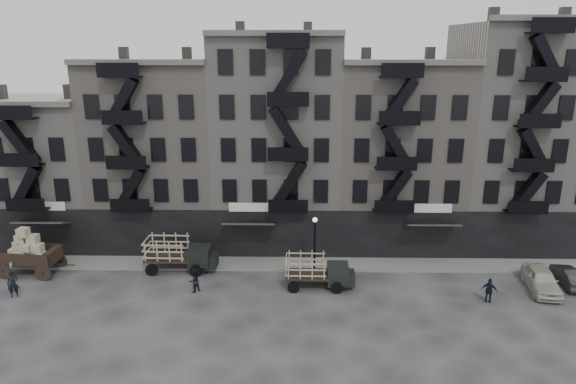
{
  "coord_description": "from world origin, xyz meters",
  "views": [
    {
      "loc": [
        1.66,
        -32.8,
        16.59
      ],
      "look_at": [
        1.0,
        4.0,
        5.8
      ],
      "focal_mm": 32.0,
      "sensor_mm": 36.0,
      "label": 1
    }
  ],
  "objects_px": {
    "horse": "(5,269)",
    "car_far": "(570,276)",
    "wagon": "(28,248)",
    "stake_truck_east": "(318,269)",
    "pedestrian_west": "(13,284)",
    "stake_truck_west": "(179,252)",
    "pedestrian_mid": "(194,281)",
    "policeman": "(489,290)",
    "car_east": "(541,280)"
  },
  "relations": [
    {
      "from": "stake_truck_west",
      "to": "policeman",
      "type": "relative_size",
      "value": 3.12
    },
    {
      "from": "car_far",
      "to": "pedestrian_west",
      "type": "distance_m",
      "value": 38.54
    },
    {
      "from": "wagon",
      "to": "stake_truck_east",
      "type": "height_order",
      "value": "wagon"
    },
    {
      "from": "stake_truck_east",
      "to": "pedestrian_west",
      "type": "relative_size",
      "value": 2.49
    },
    {
      "from": "car_east",
      "to": "policeman",
      "type": "height_order",
      "value": "policeman"
    },
    {
      "from": "car_east",
      "to": "pedestrian_mid",
      "type": "height_order",
      "value": "pedestrian_mid"
    },
    {
      "from": "wagon",
      "to": "policeman",
      "type": "distance_m",
      "value": 32.76
    },
    {
      "from": "pedestrian_west",
      "to": "wagon",
      "type": "bearing_deg",
      "value": 76.13
    },
    {
      "from": "wagon",
      "to": "stake_truck_east",
      "type": "relative_size",
      "value": 0.93
    },
    {
      "from": "stake_truck_west",
      "to": "car_far",
      "type": "height_order",
      "value": "stake_truck_west"
    },
    {
      "from": "car_far",
      "to": "pedestrian_mid",
      "type": "relative_size",
      "value": 2.35
    },
    {
      "from": "pedestrian_mid",
      "to": "car_east",
      "type": "bearing_deg",
      "value": 139.6
    },
    {
      "from": "stake_truck_west",
      "to": "stake_truck_east",
      "type": "height_order",
      "value": "stake_truck_west"
    },
    {
      "from": "wagon",
      "to": "car_far",
      "type": "bearing_deg",
      "value": 3.51
    },
    {
      "from": "pedestrian_mid",
      "to": "pedestrian_west",
      "type": "bearing_deg",
      "value": -37.48
    },
    {
      "from": "pedestrian_mid",
      "to": "policeman",
      "type": "bearing_deg",
      "value": 134.66
    },
    {
      "from": "car_east",
      "to": "policeman",
      "type": "xyz_separation_m",
      "value": [
        -4.25,
        -1.82,
        0.07
      ]
    },
    {
      "from": "car_east",
      "to": "policeman",
      "type": "relative_size",
      "value": 2.69
    },
    {
      "from": "car_far",
      "to": "stake_truck_west",
      "type": "bearing_deg",
      "value": 0.58
    },
    {
      "from": "pedestrian_west",
      "to": "pedestrian_mid",
      "type": "relative_size",
      "value": 1.16
    },
    {
      "from": "stake_truck_west",
      "to": "pedestrian_west",
      "type": "height_order",
      "value": "stake_truck_west"
    },
    {
      "from": "wagon",
      "to": "pedestrian_west",
      "type": "height_order",
      "value": "wagon"
    },
    {
      "from": "pedestrian_west",
      "to": "stake_truck_west",
      "type": "bearing_deg",
      "value": -1.54
    },
    {
      "from": "policeman",
      "to": "horse",
      "type": "bearing_deg",
      "value": 19.75
    },
    {
      "from": "policeman",
      "to": "stake_truck_east",
      "type": "bearing_deg",
      "value": 14.72
    },
    {
      "from": "stake_truck_east",
      "to": "policeman",
      "type": "xyz_separation_m",
      "value": [
        11.24,
        -1.99,
        -0.51
      ]
    },
    {
      "from": "stake_truck_west",
      "to": "policeman",
      "type": "height_order",
      "value": "stake_truck_west"
    },
    {
      "from": "stake_truck_west",
      "to": "pedestrian_mid",
      "type": "bearing_deg",
      "value": -61.58
    },
    {
      "from": "pedestrian_west",
      "to": "policeman",
      "type": "height_order",
      "value": "pedestrian_west"
    },
    {
      "from": "horse",
      "to": "pedestrian_west",
      "type": "relative_size",
      "value": 0.87
    },
    {
      "from": "stake_truck_west",
      "to": "pedestrian_west",
      "type": "bearing_deg",
      "value": -155.78
    },
    {
      "from": "wagon",
      "to": "pedestrian_mid",
      "type": "xyz_separation_m",
      "value": [
        12.75,
        -2.69,
        -1.23
      ]
    },
    {
      "from": "wagon",
      "to": "stake_truck_east",
      "type": "distance_m",
      "value": 21.36
    },
    {
      "from": "car_far",
      "to": "policeman",
      "type": "xyz_separation_m",
      "value": [
        -6.65,
        -2.71,
        0.21
      ]
    },
    {
      "from": "stake_truck_west",
      "to": "pedestrian_west",
      "type": "distance_m",
      "value": 11.19
    },
    {
      "from": "horse",
      "to": "car_far",
      "type": "distance_m",
      "value": 40.61
    },
    {
      "from": "car_far",
      "to": "pedestrian_mid",
      "type": "xyz_separation_m",
      "value": [
        -26.4,
        -1.56,
        0.19
      ]
    },
    {
      "from": "car_far",
      "to": "pedestrian_west",
      "type": "height_order",
      "value": "pedestrian_west"
    },
    {
      "from": "wagon",
      "to": "stake_truck_east",
      "type": "bearing_deg",
      "value": 0.2
    },
    {
      "from": "car_east",
      "to": "pedestrian_west",
      "type": "distance_m",
      "value": 36.1
    },
    {
      "from": "stake_truck_east",
      "to": "car_east",
      "type": "distance_m",
      "value": 15.5
    },
    {
      "from": "pedestrian_west",
      "to": "pedestrian_mid",
      "type": "height_order",
      "value": "pedestrian_west"
    },
    {
      "from": "wagon",
      "to": "pedestrian_west",
      "type": "distance_m",
      "value": 3.87
    },
    {
      "from": "stake_truck_east",
      "to": "car_east",
      "type": "height_order",
      "value": "stake_truck_east"
    },
    {
      "from": "car_east",
      "to": "car_far",
      "type": "xyz_separation_m",
      "value": [
        2.4,
        0.89,
        -0.14
      ]
    },
    {
      "from": "wagon",
      "to": "car_far",
      "type": "height_order",
      "value": "wagon"
    },
    {
      "from": "horse",
      "to": "car_far",
      "type": "bearing_deg",
      "value": -82.05
    },
    {
      "from": "horse",
      "to": "stake_truck_west",
      "type": "height_order",
      "value": "stake_truck_west"
    },
    {
      "from": "pedestrian_west",
      "to": "horse",
      "type": "bearing_deg",
      "value": 102.95
    },
    {
      "from": "horse",
      "to": "wagon",
      "type": "relative_size",
      "value": 0.38
    }
  ]
}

